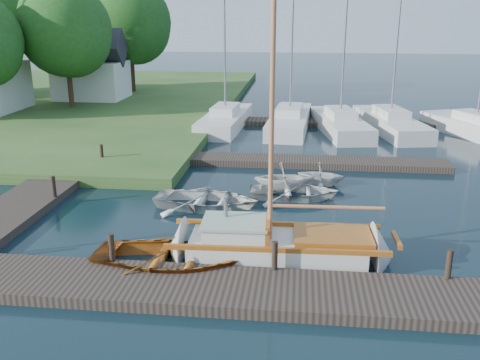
# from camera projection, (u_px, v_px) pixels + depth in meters

# --- Properties ---
(ground) EXTENTS (160.00, 160.00, 0.00)m
(ground) POSITION_uv_depth(u_px,v_px,m) (240.00, 212.00, 19.37)
(ground) COLOR black
(ground) RESTS_ON ground
(near_dock) EXTENTS (18.00, 2.20, 0.30)m
(near_dock) POSITION_uv_depth(u_px,v_px,m) (214.00, 289.00, 13.64)
(near_dock) COLOR black
(near_dock) RESTS_ON ground
(left_dock) EXTENTS (2.20, 18.00, 0.30)m
(left_dock) POSITION_uv_depth(u_px,v_px,m) (53.00, 183.00, 22.08)
(left_dock) COLOR black
(left_dock) RESTS_ON ground
(far_dock) EXTENTS (14.00, 1.60, 0.30)m
(far_dock) POSITION_uv_depth(u_px,v_px,m) (297.00, 162.00, 25.27)
(far_dock) COLOR black
(far_dock) RESTS_ON ground
(pontoon) EXTENTS (30.00, 1.60, 0.30)m
(pontoon) POSITION_uv_depth(u_px,v_px,m) (427.00, 125.00, 33.41)
(pontoon) COLOR black
(pontoon) RESTS_ON ground
(mooring_post_1) EXTENTS (0.16, 0.16, 0.80)m
(mooring_post_1) POSITION_uv_depth(u_px,v_px,m) (112.00, 248.00, 14.74)
(mooring_post_1) COLOR black
(mooring_post_1) RESTS_ON near_dock
(mooring_post_2) EXTENTS (0.16, 0.16, 0.80)m
(mooring_post_2) POSITION_uv_depth(u_px,v_px,m) (275.00, 256.00, 14.26)
(mooring_post_2) COLOR black
(mooring_post_2) RESTS_ON near_dock
(mooring_post_3) EXTENTS (0.16, 0.16, 0.80)m
(mooring_post_3) POSITION_uv_depth(u_px,v_px,m) (449.00, 264.00, 13.77)
(mooring_post_3) COLOR black
(mooring_post_3) RESTS_ON near_dock
(mooring_post_4) EXTENTS (0.16, 0.16, 0.80)m
(mooring_post_4) POSITION_uv_depth(u_px,v_px,m) (54.00, 186.00, 19.91)
(mooring_post_4) COLOR black
(mooring_post_4) RESTS_ON left_dock
(mooring_post_5) EXTENTS (0.16, 0.16, 0.80)m
(mooring_post_5) POSITION_uv_depth(u_px,v_px,m) (102.00, 153.00, 24.65)
(mooring_post_5) COLOR black
(mooring_post_5) RESTS_ON left_dock
(sailboat) EXTENTS (7.21, 2.21, 9.83)m
(sailboat) POSITION_uv_depth(u_px,v_px,m) (282.00, 249.00, 15.49)
(sailboat) COLOR beige
(sailboat) RESTS_ON ground
(dinghy) EXTENTS (4.38, 3.21, 0.88)m
(dinghy) POSITION_uv_depth(u_px,v_px,m) (168.00, 254.00, 14.94)
(dinghy) COLOR brown
(dinghy) RESTS_ON ground
(tender_a) EXTENTS (4.08, 3.08, 0.80)m
(tender_a) POSITION_uv_depth(u_px,v_px,m) (206.00, 197.00, 19.64)
(tender_a) COLOR beige
(tender_a) RESTS_ON ground
(tender_b) EXTENTS (2.58, 2.28, 1.27)m
(tender_b) POSITION_uv_depth(u_px,v_px,m) (284.00, 176.00, 21.46)
(tender_b) COLOR beige
(tender_b) RESTS_ON ground
(tender_c) EXTENTS (3.51, 2.57, 0.71)m
(tender_c) POSITION_uv_depth(u_px,v_px,m) (294.00, 189.00, 20.68)
(tender_c) COLOR beige
(tender_c) RESTS_ON ground
(tender_d) EXTENTS (2.25, 2.03, 1.05)m
(tender_d) POSITION_uv_depth(u_px,v_px,m) (322.00, 172.00, 22.26)
(tender_d) COLOR beige
(tender_d) RESTS_ON ground
(marina_boat_0) EXTENTS (2.68, 8.14, 11.74)m
(marina_boat_0) POSITION_uv_depth(u_px,v_px,m) (225.00, 118.00, 33.27)
(marina_boat_0) COLOR beige
(marina_boat_0) RESTS_ON ground
(marina_boat_1) EXTENTS (2.74, 8.85, 9.76)m
(marina_boat_1) POSITION_uv_depth(u_px,v_px,m) (290.00, 119.00, 33.06)
(marina_boat_1) COLOR beige
(marina_boat_1) RESTS_ON ground
(marina_boat_2) EXTENTS (3.54, 8.17, 12.48)m
(marina_boat_2) POSITION_uv_depth(u_px,v_px,m) (340.00, 122.00, 32.09)
(marina_boat_2) COLOR beige
(marina_boat_2) RESTS_ON ground
(marina_boat_3) EXTENTS (3.81, 8.66, 11.62)m
(marina_boat_3) POSITION_uv_depth(u_px,v_px,m) (390.00, 122.00, 32.31)
(marina_boat_3) COLOR beige
(marina_boat_3) RESTS_ON ground
(marina_boat_4) EXTENTS (5.11, 7.85, 10.74)m
(marina_boat_4) POSITION_uv_depth(u_px,v_px,m) (476.00, 127.00, 30.91)
(marina_boat_4) COLOR beige
(marina_boat_4) RESTS_ON ground
(house_c) EXTENTS (5.25, 4.00, 5.28)m
(house_c) POSITION_uv_depth(u_px,v_px,m) (91.00, 71.00, 40.95)
(house_c) COLOR silver
(house_c) RESTS_ON shore
(tree_3) EXTENTS (6.41, 6.38, 8.74)m
(tree_3) POSITION_uv_depth(u_px,v_px,m) (65.00, 29.00, 36.23)
(tree_3) COLOR #332114
(tree_3) RESTS_ON shore
(tree_7) EXTENTS (6.83, 6.83, 9.38)m
(tree_7) POSITION_uv_depth(u_px,v_px,m) (130.00, 21.00, 43.48)
(tree_7) COLOR #332114
(tree_7) RESTS_ON shore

